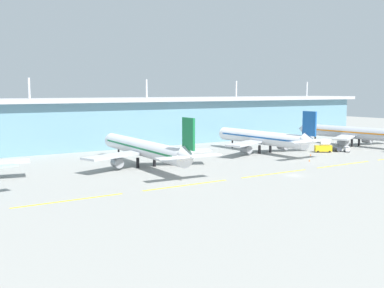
% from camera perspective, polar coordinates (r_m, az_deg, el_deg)
% --- Properties ---
extents(ground_plane, '(600.00, 600.00, 0.00)m').
position_cam_1_polar(ground_plane, '(151.30, 12.48, -3.78)').
color(ground_plane, gray).
extents(terminal_building, '(288.00, 34.00, 32.25)m').
position_cam_1_polar(terminal_building, '(235.54, -6.18, 2.88)').
color(terminal_building, '#6693A8').
rests_on(terminal_building, ground).
extents(airliner_near_middle, '(48.74, 71.87, 18.90)m').
position_cam_1_polar(airliner_near_middle, '(164.64, -5.88, -0.56)').
color(airliner_near_middle, silver).
rests_on(airliner_near_middle, ground).
extents(airliner_far_middle, '(48.78, 60.70, 18.90)m').
position_cam_1_polar(airliner_far_middle, '(202.77, 8.67, 0.73)').
color(airliner_far_middle, white).
rests_on(airliner_far_middle, ground).
extents(airliner_farthest, '(48.49, 64.59, 18.90)m').
position_cam_1_polar(airliner_farthest, '(239.09, 19.14, 1.31)').
color(airliner_farthest, '#ADB2BC').
rests_on(airliner_farthest, ground).
extents(taxiway_stripe_west, '(28.00, 0.70, 0.04)m').
position_cam_1_polar(taxiway_stripe_west, '(118.29, -14.77, -6.71)').
color(taxiway_stripe_west, yellow).
rests_on(taxiway_stripe_west, ground).
extents(taxiway_stripe_mid_west, '(28.00, 0.70, 0.04)m').
position_cam_1_polar(taxiway_stripe_mid_west, '(132.65, -0.66, -5.06)').
color(taxiway_stripe_mid_west, yellow).
rests_on(taxiway_stripe_mid_west, ground).
extents(taxiway_stripe_centre, '(28.00, 0.70, 0.04)m').
position_cam_1_polar(taxiway_stripe_centre, '(153.33, 10.13, -3.58)').
color(taxiway_stripe_centre, yellow).
rests_on(taxiway_stripe_centre, ground).
extents(taxiway_stripe_mid_east, '(28.00, 0.70, 0.04)m').
position_cam_1_polar(taxiway_stripe_mid_east, '(178.15, 18.11, -2.40)').
color(taxiway_stripe_mid_east, yellow).
rests_on(taxiway_stripe_mid_east, ground).
extents(fuel_truck, '(7.46, 6.09, 4.95)m').
position_cam_1_polar(fuel_truck, '(210.47, 15.84, -0.38)').
color(fuel_truck, gold).
rests_on(fuel_truck, ground).
extents(baggage_cart, '(3.65, 3.95, 2.48)m').
position_cam_1_polar(baggage_cart, '(214.73, 18.44, -0.60)').
color(baggage_cart, silver).
rests_on(baggage_cart, ground).
extents(pushback_tug, '(3.34, 4.83, 1.85)m').
position_cam_1_polar(pushback_tug, '(215.08, 17.26, -0.60)').
color(pushback_tug, '#333842').
rests_on(pushback_tug, ground).
extents(safety_cone_left_wingtip, '(0.56, 0.56, 0.70)m').
position_cam_1_polar(safety_cone_left_wingtip, '(182.57, 14.19, -1.96)').
color(safety_cone_left_wingtip, orange).
rests_on(safety_cone_left_wingtip, ground).
extents(safety_cone_nose_front, '(0.56, 0.56, 0.70)m').
position_cam_1_polar(safety_cone_nose_front, '(198.59, 14.33, -1.29)').
color(safety_cone_nose_front, orange).
rests_on(safety_cone_nose_front, ground).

